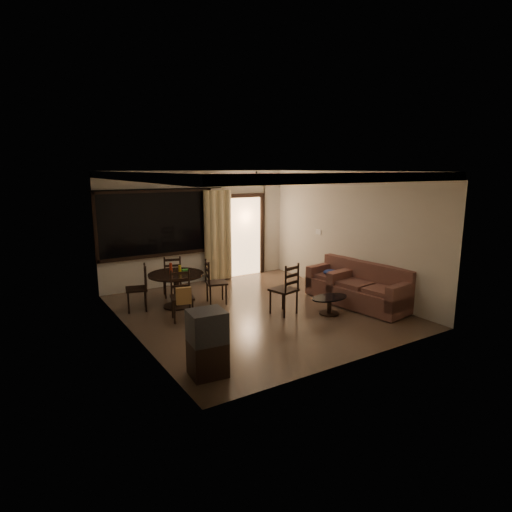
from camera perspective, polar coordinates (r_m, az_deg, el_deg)
ground at (r=8.81m, az=0.06°, el=-7.31°), size 5.50×5.50×0.00m
room_shell at (r=10.21m, az=-2.43°, el=5.85°), size 5.50×6.70×5.50m
dining_table at (r=9.06m, az=-10.58°, el=-3.23°), size 1.15×1.15×0.94m
dining_chair_west at (r=9.09m, az=-15.52°, el=-5.27°), size 0.51×0.51×0.95m
dining_chair_east at (r=9.26m, az=-5.36°, el=-4.58°), size 0.51×0.51×0.95m
dining_chair_south at (r=8.31m, az=-9.79°, el=-6.44°), size 0.51×0.55×0.95m
dining_chair_north at (r=9.88m, az=-11.09°, el=-3.70°), size 0.51×0.51×0.95m
tv_cabinet at (r=6.10m, az=-6.49°, el=-11.47°), size 0.54×0.49×0.95m
sofa at (r=9.19m, az=15.13°, el=-4.66°), size 1.07×1.72×0.86m
armchair at (r=9.97m, az=10.21°, el=-3.14°), size 0.94×0.94×0.84m
coffee_table at (r=8.68m, az=9.76°, el=-6.15°), size 0.80×0.48×0.35m
side_chair at (r=8.56m, az=3.78°, el=-5.72°), size 0.55×0.55×1.04m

